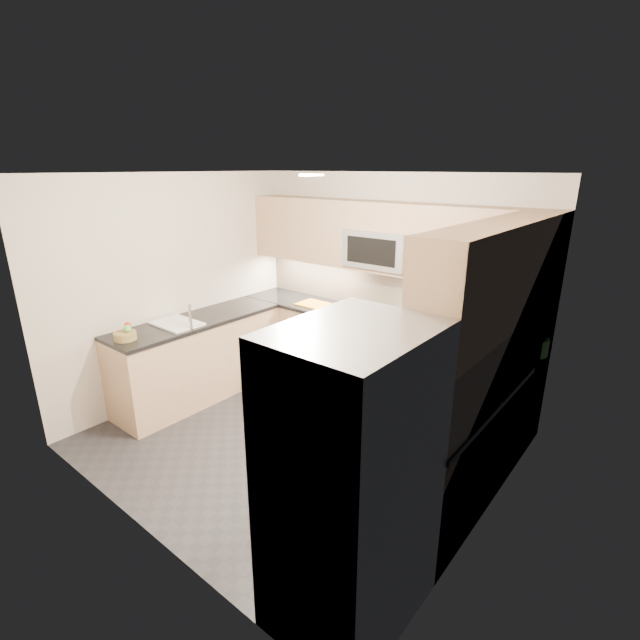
# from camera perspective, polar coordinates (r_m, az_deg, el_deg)

# --- Properties ---
(floor) EXTENTS (3.60, 3.20, 0.00)m
(floor) POSITION_cam_1_polar(r_m,az_deg,el_deg) (4.71, -2.78, -14.47)
(floor) COLOR #24252A
(floor) RESTS_ON ground
(ceiling) EXTENTS (3.60, 3.20, 0.02)m
(ceiling) POSITION_cam_1_polar(r_m,az_deg,el_deg) (3.96, -3.36, 17.58)
(ceiling) COLOR beige
(ceiling) RESTS_ON wall_back
(wall_back) EXTENTS (3.60, 0.02, 2.50)m
(wall_back) POSITION_cam_1_polar(r_m,az_deg,el_deg) (5.41, 8.42, 4.24)
(wall_back) COLOR beige
(wall_back) RESTS_ON floor
(wall_front) EXTENTS (3.60, 0.02, 2.50)m
(wall_front) POSITION_cam_1_polar(r_m,az_deg,el_deg) (3.25, -22.43, -6.74)
(wall_front) COLOR beige
(wall_front) RESTS_ON floor
(wall_left) EXTENTS (0.02, 3.20, 2.50)m
(wall_left) POSITION_cam_1_polar(r_m,az_deg,el_deg) (5.50, -17.14, 3.84)
(wall_left) COLOR beige
(wall_left) RESTS_ON floor
(wall_right) EXTENTS (0.02, 3.20, 2.50)m
(wall_right) POSITION_cam_1_polar(r_m,az_deg,el_deg) (3.32, 20.85, -6.05)
(wall_right) COLOR beige
(wall_right) RESTS_ON floor
(base_cab_back_left) EXTENTS (1.42, 0.60, 0.90)m
(base_cab_back_left) POSITION_cam_1_polar(r_m,az_deg,el_deg) (6.03, -2.32, -2.04)
(base_cab_back_left) COLOR tan
(base_cab_back_left) RESTS_ON floor
(base_cab_back_right) EXTENTS (1.42, 0.60, 0.90)m
(base_cab_back_right) POSITION_cam_1_polar(r_m,az_deg,el_deg) (4.98, 17.03, -7.50)
(base_cab_back_right) COLOR tan
(base_cab_back_right) RESTS_ON floor
(base_cab_right) EXTENTS (0.60, 1.70, 0.90)m
(base_cab_right) POSITION_cam_1_polar(r_m,az_deg,el_deg) (3.90, 15.95, -15.03)
(base_cab_right) COLOR tan
(base_cab_right) RESTS_ON floor
(base_cab_peninsula) EXTENTS (0.60, 2.00, 0.90)m
(base_cab_peninsula) POSITION_cam_1_polar(r_m,az_deg,el_deg) (5.51, -14.59, -4.69)
(base_cab_peninsula) COLOR tan
(base_cab_peninsula) RESTS_ON floor
(countertop_back_left) EXTENTS (1.42, 0.63, 0.04)m
(countertop_back_left) POSITION_cam_1_polar(r_m,az_deg,el_deg) (5.89, -2.38, 2.25)
(countertop_back_left) COLOR black
(countertop_back_left) RESTS_ON base_cab_back_left
(countertop_back_right) EXTENTS (1.42, 0.63, 0.04)m
(countertop_back_right) POSITION_cam_1_polar(r_m,az_deg,el_deg) (4.80, 17.55, -2.43)
(countertop_back_right) COLOR black
(countertop_back_right) RESTS_ON base_cab_back_right
(countertop_right) EXTENTS (0.63, 1.70, 0.04)m
(countertop_right) POSITION_cam_1_polar(r_m,az_deg,el_deg) (3.67, 16.59, -8.87)
(countertop_right) COLOR black
(countertop_right) RESTS_ON base_cab_right
(countertop_peninsula) EXTENTS (0.63, 2.00, 0.04)m
(countertop_peninsula) POSITION_cam_1_polar(r_m,az_deg,el_deg) (5.35, -14.99, -0.05)
(countertop_peninsula) COLOR black
(countertop_peninsula) RESTS_ON base_cab_peninsula
(upper_cab_back) EXTENTS (3.60, 0.35, 0.75)m
(upper_cab_back) POSITION_cam_1_polar(r_m,az_deg,el_deg) (5.15, 7.69, 10.09)
(upper_cab_back) COLOR tan
(upper_cab_back) RESTS_ON wall_back
(upper_cab_right) EXTENTS (0.35, 1.95, 0.75)m
(upper_cab_right) POSITION_cam_1_polar(r_m,az_deg,el_deg) (3.44, 20.69, 4.97)
(upper_cab_right) COLOR tan
(upper_cab_right) RESTS_ON wall_right
(backsplash_back) EXTENTS (3.60, 0.01, 0.51)m
(backsplash_back) POSITION_cam_1_polar(r_m,az_deg,el_deg) (5.42, 8.36, 3.67)
(backsplash_back) COLOR tan
(backsplash_back) RESTS_ON wall_back
(backsplash_right) EXTENTS (0.01, 2.30, 0.51)m
(backsplash_right) POSITION_cam_1_polar(r_m,az_deg,el_deg) (3.74, 22.95, -4.46)
(backsplash_right) COLOR tan
(backsplash_right) RESTS_ON wall_right
(gas_range) EXTENTS (0.76, 0.65, 0.91)m
(gas_range) POSITION_cam_1_polar(r_m,az_deg,el_deg) (5.40, 6.24, -4.60)
(gas_range) COLOR gray
(gas_range) RESTS_ON floor
(range_cooktop) EXTENTS (0.76, 0.65, 0.03)m
(range_cooktop) POSITION_cam_1_polar(r_m,az_deg,el_deg) (5.24, 6.41, 0.03)
(range_cooktop) COLOR black
(range_cooktop) RESTS_ON gas_range
(oven_door_glass) EXTENTS (0.62, 0.02, 0.45)m
(oven_door_glass) POSITION_cam_1_polar(r_m,az_deg,el_deg) (5.15, 4.21, -5.78)
(oven_door_glass) COLOR black
(oven_door_glass) RESTS_ON gas_range
(oven_handle) EXTENTS (0.60, 0.02, 0.02)m
(oven_handle) POSITION_cam_1_polar(r_m,az_deg,el_deg) (5.03, 4.15, -3.05)
(oven_handle) COLOR #B2B5BA
(oven_handle) RESTS_ON gas_range
(microwave) EXTENTS (0.76, 0.40, 0.40)m
(microwave) POSITION_cam_1_polar(r_m,az_deg,el_deg) (5.15, 7.49, 8.69)
(microwave) COLOR #9A9DA2
(microwave) RESTS_ON upper_cab_back
(microwave_door) EXTENTS (0.60, 0.01, 0.28)m
(microwave_door) POSITION_cam_1_polar(r_m,az_deg,el_deg) (4.98, 6.22, 8.41)
(microwave_door) COLOR black
(microwave_door) RESTS_ON microwave
(refrigerator) EXTENTS (0.70, 0.90, 1.80)m
(refrigerator) POSITION_cam_1_polar(r_m,az_deg,el_deg) (2.71, 3.93, -19.20)
(refrigerator) COLOR #A7A8AF
(refrigerator) RESTS_ON floor
(fridge_handle_left) EXTENTS (0.02, 0.02, 1.20)m
(fridge_handle_left) POSITION_cam_1_polar(r_m,az_deg,el_deg) (2.76, -4.88, -17.17)
(fridge_handle_left) COLOR #B2B5BA
(fridge_handle_left) RESTS_ON refrigerator
(fridge_handle_right) EXTENTS (0.02, 0.02, 1.20)m
(fridge_handle_right) POSITION_cam_1_polar(r_m,az_deg,el_deg) (2.99, 0.05, -14.11)
(fridge_handle_right) COLOR #B2B5BA
(fridge_handle_right) RESTS_ON refrigerator
(sink_basin) EXTENTS (0.52, 0.38, 0.16)m
(sink_basin) POSITION_cam_1_polar(r_m,az_deg,el_deg) (5.23, -17.15, -1.14)
(sink_basin) COLOR white
(sink_basin) RESTS_ON base_cab_peninsula
(faucet) EXTENTS (0.03, 0.03, 0.28)m
(faucet) POSITION_cam_1_polar(r_m,az_deg,el_deg) (4.96, -15.68, 0.39)
(faucet) COLOR silver
(faucet) RESTS_ON countertop_peninsula
(utensil_bowl) EXTENTS (0.36, 0.36, 0.16)m
(utensil_bowl) POSITION_cam_1_polar(r_m,az_deg,el_deg) (4.60, 24.62, -2.86)
(utensil_bowl) COLOR #69BE51
(utensil_bowl) RESTS_ON countertop_back_right
(cutting_board) EXTENTS (0.45, 0.32, 0.01)m
(cutting_board) POSITION_cam_1_polar(r_m,az_deg,el_deg) (5.66, -0.52, 1.90)
(cutting_board) COLOR orange
(cutting_board) RESTS_ON countertop_back_left
(fruit_basket) EXTENTS (0.24, 0.24, 0.08)m
(fruit_basket) POSITION_cam_1_polar(r_m,az_deg,el_deg) (4.91, -22.87, -1.82)
(fruit_basket) COLOR olive
(fruit_basket) RESTS_ON countertop_peninsula
(fruit_apple) EXTENTS (0.07, 0.07, 0.07)m
(fruit_apple) POSITION_cam_1_polar(r_m,az_deg,el_deg) (4.97, -22.57, -0.61)
(fruit_apple) COLOR red
(fruit_apple) RESTS_ON fruit_basket
(fruit_pear) EXTENTS (0.07, 0.07, 0.07)m
(fruit_pear) POSITION_cam_1_polar(r_m,az_deg,el_deg) (4.88, -22.63, -0.98)
(fruit_pear) COLOR #5BC153
(fruit_pear) RESTS_ON fruit_basket
(dish_towel_check) EXTENTS (0.18, 0.09, 0.35)m
(dish_towel_check) POSITION_cam_1_polar(r_m,az_deg,el_deg) (5.17, 2.44, -4.44)
(dish_towel_check) COLOR white
(dish_towel_check) RESTS_ON oven_handle
(fruit_orange) EXTENTS (0.06, 0.06, 0.06)m
(fruit_orange) POSITION_cam_1_polar(r_m,az_deg,el_deg) (4.90, -22.77, -0.96)
(fruit_orange) COLOR #F0A91A
(fruit_orange) RESTS_ON fruit_basket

